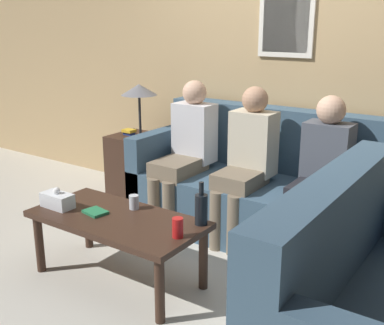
{
  "coord_description": "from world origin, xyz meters",
  "views": [
    {
      "loc": [
        1.68,
        -2.83,
        1.69
      ],
      "look_at": [
        -0.19,
        -0.11,
        0.72
      ],
      "focal_mm": 45.0,
      "sensor_mm": 36.0,
      "label": 1
    }
  ],
  "objects_px": {
    "wine_bottle": "(201,208)",
    "drinking_glass": "(134,202)",
    "couch_side": "(384,321)",
    "person_middle": "(246,158)",
    "person_left": "(186,148)",
    "couch_main": "(256,191)",
    "coffee_table": "(117,225)",
    "person_right": "(321,171)"
  },
  "relations": [
    {
      "from": "wine_bottle",
      "to": "drinking_glass",
      "type": "relative_size",
      "value": 2.89
    },
    {
      "from": "couch_side",
      "to": "person_middle",
      "type": "height_order",
      "value": "person_middle"
    },
    {
      "from": "person_left",
      "to": "person_middle",
      "type": "xyz_separation_m",
      "value": [
        0.59,
        -0.02,
        0.0
      ]
    },
    {
      "from": "couch_main",
      "to": "couch_side",
      "type": "distance_m",
      "value": 1.82
    },
    {
      "from": "couch_side",
      "to": "person_left",
      "type": "relative_size",
      "value": 1.32
    },
    {
      "from": "couch_main",
      "to": "couch_side",
      "type": "bearing_deg",
      "value": -43.64
    },
    {
      "from": "couch_main",
      "to": "coffee_table",
      "type": "relative_size",
      "value": 1.66
    },
    {
      "from": "person_left",
      "to": "person_right",
      "type": "height_order",
      "value": "person_left"
    },
    {
      "from": "couch_side",
      "to": "person_right",
      "type": "distance_m",
      "value": 1.38
    },
    {
      "from": "coffee_table",
      "to": "drinking_glass",
      "type": "xyz_separation_m",
      "value": [
        0.0,
        0.17,
        0.11
      ]
    },
    {
      "from": "drinking_glass",
      "to": "coffee_table",
      "type": "bearing_deg",
      "value": -90.52
    },
    {
      "from": "couch_main",
      "to": "person_right",
      "type": "relative_size",
      "value": 1.65
    },
    {
      "from": "person_left",
      "to": "person_middle",
      "type": "distance_m",
      "value": 0.59
    },
    {
      "from": "drinking_glass",
      "to": "person_right",
      "type": "xyz_separation_m",
      "value": [
        0.96,
        0.94,
        0.15
      ]
    },
    {
      "from": "couch_side",
      "to": "person_left",
      "type": "distance_m",
      "value": 2.22
    },
    {
      "from": "couch_main",
      "to": "person_left",
      "type": "xyz_separation_m",
      "value": [
        -0.59,
        -0.17,
        0.32
      ]
    },
    {
      "from": "coffee_table",
      "to": "person_middle",
      "type": "height_order",
      "value": "person_middle"
    },
    {
      "from": "couch_side",
      "to": "wine_bottle",
      "type": "relative_size",
      "value": 5.73
    },
    {
      "from": "couch_side",
      "to": "coffee_table",
      "type": "distance_m",
      "value": 1.7
    },
    {
      "from": "couch_side",
      "to": "wine_bottle",
      "type": "distance_m",
      "value": 1.22
    },
    {
      "from": "wine_bottle",
      "to": "person_right",
      "type": "distance_m",
      "value": 1.0
    },
    {
      "from": "couch_side",
      "to": "wine_bottle",
      "type": "bearing_deg",
      "value": 79.05
    },
    {
      "from": "person_middle",
      "to": "drinking_glass",
      "type": "bearing_deg",
      "value": -112.9
    },
    {
      "from": "wine_bottle",
      "to": "person_right",
      "type": "bearing_deg",
      "value": 63.92
    },
    {
      "from": "person_middle",
      "to": "couch_main",
      "type": "bearing_deg",
      "value": 89.11
    },
    {
      "from": "person_right",
      "to": "wine_bottle",
      "type": "bearing_deg",
      "value": -116.08
    },
    {
      "from": "wine_bottle",
      "to": "person_middle",
      "type": "distance_m",
      "value": 0.86
    },
    {
      "from": "couch_main",
      "to": "drinking_glass",
      "type": "bearing_deg",
      "value": -109.41
    },
    {
      "from": "coffee_table",
      "to": "wine_bottle",
      "type": "xyz_separation_m",
      "value": [
        0.52,
        0.21,
        0.17
      ]
    },
    {
      "from": "coffee_table",
      "to": "couch_main",
      "type": "bearing_deg",
      "value": 73.0
    },
    {
      "from": "couch_main",
      "to": "person_right",
      "type": "distance_m",
      "value": 0.67
    },
    {
      "from": "couch_main",
      "to": "couch_side",
      "type": "height_order",
      "value": "same"
    },
    {
      "from": "person_middle",
      "to": "wine_bottle",
      "type": "bearing_deg",
      "value": -80.34
    },
    {
      "from": "couch_side",
      "to": "drinking_glass",
      "type": "height_order",
      "value": "couch_side"
    },
    {
      "from": "drinking_glass",
      "to": "person_right",
      "type": "distance_m",
      "value": 1.35
    },
    {
      "from": "wine_bottle",
      "to": "person_left",
      "type": "xyz_separation_m",
      "value": [
        -0.73,
        0.86,
        0.1
      ]
    },
    {
      "from": "wine_bottle",
      "to": "person_left",
      "type": "relative_size",
      "value": 0.23
    },
    {
      "from": "wine_bottle",
      "to": "person_right",
      "type": "height_order",
      "value": "person_right"
    },
    {
      "from": "coffee_table",
      "to": "person_middle",
      "type": "xyz_separation_m",
      "value": [
        0.38,
        1.06,
        0.27
      ]
    },
    {
      "from": "person_middle",
      "to": "person_left",
      "type": "bearing_deg",
      "value": 178.19
    },
    {
      "from": "couch_side",
      "to": "drinking_glass",
      "type": "distance_m",
      "value": 1.72
    },
    {
      "from": "couch_main",
      "to": "wine_bottle",
      "type": "height_order",
      "value": "couch_main"
    }
  ]
}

